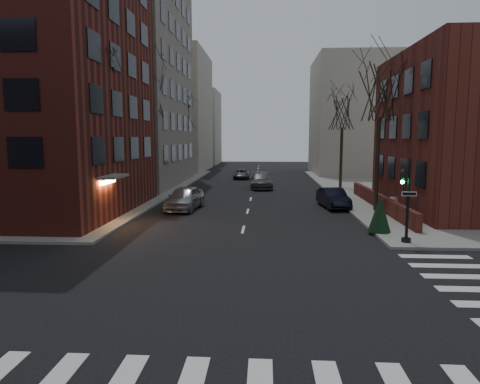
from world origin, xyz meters
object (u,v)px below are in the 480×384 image
object	(u,v)px
streetlamp_far	(191,145)
tree_right_b	(342,112)
streetlamp_near	(147,149)
sandwich_board	(393,204)
tree_right_a	(380,94)
evergreen_shrub	(380,213)
car_lane_silver	(185,198)
parked_sedan	(333,198)
car_lane_gray	(261,181)
car_lane_far	(242,174)
tree_left_a	(98,81)
tree_left_b	(151,94)
traffic_signal	(406,206)
tree_left_c	(182,113)

from	to	relation	value
streetlamp_far	tree_right_b	bearing A→B (deg)	-30.47
streetlamp_near	sandwich_board	distance (m)	18.97
tree_right_a	evergreen_shrub	world-z (taller)	tree_right_a
tree_right_a	car_lane_silver	distance (m)	15.15
parked_sedan	car_lane_gray	distance (m)	12.97
tree_right_b	car_lane_far	xyz separation A→B (m)	(-10.57, 9.67, -6.99)
tree_left_a	evergreen_shrub	bearing A→B (deg)	-9.81
sandwich_board	evergreen_shrub	xyz separation A→B (m)	(-2.68, -6.75, 0.51)
car_lane_gray	car_lane_far	size ratio (longest dim) A/B	1.26
streetlamp_far	car_lane_far	world-z (taller)	streetlamp_far
tree_left_b	car_lane_silver	world-z (taller)	tree_left_b
sandwich_board	evergreen_shrub	distance (m)	7.28
traffic_signal	tree_left_b	distance (m)	24.87
tree_right_b	streetlamp_near	distance (m)	20.01
tree_left_c	car_lane_far	world-z (taller)	tree_left_c
tree_left_c	streetlamp_far	bearing A→B (deg)	73.30
tree_left_c	car_lane_far	bearing A→B (deg)	13.39
tree_left_b	parked_sedan	bearing A→B (deg)	-22.20
traffic_signal	parked_sedan	distance (m)	11.08
tree_right_a	streetlamp_far	distance (m)	29.65
parked_sedan	sandwich_board	distance (m)	4.23
tree_left_a	parked_sedan	xyz separation A→B (m)	(15.00, 5.88, -7.75)
car_lane_gray	streetlamp_far	bearing A→B (deg)	128.80
tree_right_a	car_lane_far	distance (m)	26.97
streetlamp_near	car_lane_far	size ratio (longest dim) A/B	1.46
streetlamp_near	tree_right_a	bearing A→B (deg)	-13.24
tree_left_a	tree_right_a	xyz separation A→B (m)	(17.60, 4.00, -0.44)
streetlamp_far	car_lane_silver	size ratio (longest dim) A/B	1.27
tree_left_a	car_lane_gray	distance (m)	21.52
tree_left_b	evergreen_shrub	xyz separation A→B (m)	(16.10, -14.78, -7.78)
traffic_signal	car_lane_gray	bearing A→B (deg)	107.48
streetlamp_near	car_lane_far	bearing A→B (deg)	71.90
tree_left_a	tree_right_a	distance (m)	18.05
traffic_signal	tree_left_a	distance (m)	18.66
tree_right_a	tree_right_b	world-z (taller)	tree_right_a
tree_left_b	tree_right_b	distance (m)	18.64
tree_right_b	sandwich_board	bearing A→B (deg)	-85.20
tree_left_c	streetlamp_far	size ratio (longest dim) A/B	1.55
evergreen_shrub	tree_right_b	bearing A→B (deg)	85.87
car_lane_silver	tree_left_b	bearing A→B (deg)	125.33
tree_right_a	car_lane_gray	size ratio (longest dim) A/B	1.79
streetlamp_near	sandwich_board	bearing A→B (deg)	-12.51
car_lane_silver	car_lane_far	distance (m)	23.42
car_lane_far	sandwich_board	bearing A→B (deg)	-65.39
tree_left_b	evergreen_shrub	world-z (taller)	tree_left_b
tree_left_a	car_lane_silver	world-z (taller)	tree_left_a
tree_left_c	streetlamp_far	xyz separation A→B (m)	(0.60, 2.00, -3.79)
parked_sedan	evergreen_shrub	xyz separation A→B (m)	(1.10, -8.66, 0.41)
tree_right_b	sandwich_board	xyz separation A→B (m)	(1.18, -14.03, -6.96)
parked_sedan	car_lane_silver	bearing A→B (deg)	-179.80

